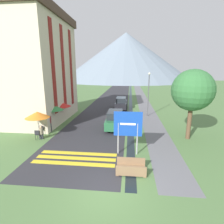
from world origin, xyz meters
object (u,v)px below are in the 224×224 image
object	(u,v)px
hotel_building	(37,64)
cafe_chair_far_left	(55,121)
cafe_chair_near_left	(42,129)
cafe_umbrella_rear_red	(60,104)
person_standing_terrace	(50,122)
parked_car_far	(121,103)
footbridge	(131,168)
cafe_chair_nearest	(38,134)
cafe_umbrella_middle_green	(54,108)
streetlamp	(149,91)
person_seated_near	(41,132)
tree_by_path	(193,91)
cafe_umbrella_front_orange	(37,115)
road_sign	(128,127)
parked_car_near	(115,119)

from	to	relation	value
hotel_building	cafe_chair_far_left	xyz separation A→B (m)	(2.57, -2.26, -5.92)
cafe_chair_near_left	cafe_umbrella_rear_red	bearing A→B (deg)	106.41
hotel_building	person_standing_terrace	xyz separation A→B (m)	(2.86, -4.06, -5.42)
cafe_umbrella_rear_red	cafe_chair_far_left	bearing A→B (deg)	-90.70
hotel_building	parked_car_far	xyz separation A→B (m)	(9.14, 6.79, -5.52)
hotel_building	footbridge	distance (m)	15.95
parked_car_far	cafe_chair_nearest	world-z (taller)	parked_car_far
cafe_chair_near_left	cafe_umbrella_middle_green	world-z (taller)	cafe_umbrella_middle_green
hotel_building	cafe_chair_nearest	distance (m)	8.87
parked_car_far	streetlamp	xyz separation A→B (m)	(3.62, -3.82, 2.34)
cafe_umbrella_rear_red	person_seated_near	world-z (taller)	cafe_umbrella_rear_red
cafe_chair_nearest	tree_by_path	world-z (taller)	tree_by_path
cafe_umbrella_front_orange	cafe_chair_nearest	bearing A→B (deg)	-84.69
hotel_building	streetlamp	distance (m)	13.48
road_sign	cafe_umbrella_rear_red	distance (m)	10.54
road_sign	parked_car_near	distance (m)	5.90
parked_car_near	cafe_chair_nearest	bearing A→B (deg)	-149.13
road_sign	cafe_umbrella_middle_green	distance (m)	9.10
footbridge	cafe_umbrella_middle_green	xyz separation A→B (m)	(-7.78, 7.37, 1.89)
cafe_chair_far_left	cafe_umbrella_middle_green	size ratio (longest dim) A/B	0.36
person_seated_near	road_sign	bearing A→B (deg)	-15.06
parked_car_near	person_standing_terrace	xyz separation A→B (m)	(-6.14, -1.80, 0.10)
parked_car_far	streetlamp	size ratio (longest dim) A/B	0.82
parked_car_far	cafe_chair_far_left	size ratio (longest dim) A/B	5.33
hotel_building	parked_car_far	world-z (taller)	hotel_building
cafe_umbrella_rear_red	streetlamp	distance (m)	10.90
cafe_chair_nearest	cafe_chair_near_left	size ratio (longest dim) A/B	1.00
parked_car_near	cafe_chair_nearest	world-z (taller)	parked_car_near
cafe_umbrella_front_orange	cafe_umbrella_rear_red	bearing A→B (deg)	90.75
hotel_building	cafe_umbrella_middle_green	xyz separation A→B (m)	(2.81, -2.81, -4.32)
cafe_chair_far_left	cafe_chair_near_left	world-z (taller)	same
parked_car_near	cafe_umbrella_rear_red	world-z (taller)	cafe_umbrella_rear_red
footbridge	person_standing_terrace	size ratio (longest dim) A/B	0.98
parked_car_near	parked_car_far	world-z (taller)	same
cafe_chair_nearest	cafe_umbrella_front_orange	bearing A→B (deg)	87.77
tree_by_path	footbridge	bearing A→B (deg)	-130.89
cafe_chair_near_left	person_seated_near	world-z (taller)	person_seated_near
person_standing_terrace	hotel_building	bearing A→B (deg)	125.14
cafe_umbrella_middle_green	streetlamp	bearing A→B (deg)	30.15
cafe_umbrella_front_orange	cafe_umbrella_middle_green	xyz separation A→B (m)	(0.16, 2.93, -0.01)
cafe_umbrella_middle_green	person_standing_terrace	distance (m)	1.67
cafe_chair_nearest	person_standing_terrace	distance (m)	2.05
cafe_chair_far_left	parked_car_far	bearing A→B (deg)	61.81
footbridge	streetlamp	size ratio (longest dim) A/B	0.31
person_seated_near	streetlamp	size ratio (longest dim) A/B	0.22
cafe_chair_nearest	cafe_umbrella_middle_green	world-z (taller)	cafe_umbrella_middle_green
footbridge	cafe_chair_far_left	xyz separation A→B (m)	(-8.03, 7.92, 0.29)
tree_by_path	cafe_umbrella_middle_green	bearing A→B (deg)	172.51
hotel_building	road_sign	size ratio (longest dim) A/B	3.89
road_sign	cafe_umbrella_middle_green	size ratio (longest dim) A/B	1.30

